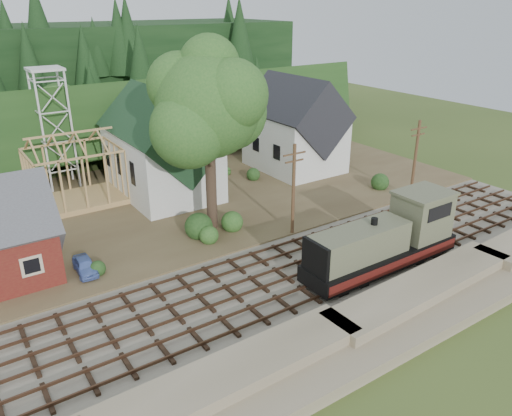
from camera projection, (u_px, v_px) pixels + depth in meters
ground at (258, 287)px, 34.73m from camera, size 140.00×140.00×0.00m
embankment at (343, 353)px, 28.24m from camera, size 64.00×5.00×1.60m
railroad_bed at (258, 286)px, 34.70m from camera, size 64.00×11.00×0.16m
village_flat at (154, 204)px, 48.42m from camera, size 64.00×26.00×0.30m
hillside at (82, 149)px, 66.81m from camera, size 70.00×28.96×12.74m
ridge at (52, 126)px, 79.03m from camera, size 80.00×20.00×12.00m
church at (162, 147)px, 48.79m from camera, size 8.40×15.17×13.00m
farmhouse at (295, 129)px, 56.66m from camera, size 8.40×10.80×10.60m
timber_frame at (75, 174)px, 47.17m from camera, size 8.20×6.20×6.99m
lattice_tower at (48, 93)px, 49.14m from camera, size 3.20×3.20×12.12m
big_tree at (210, 112)px, 39.60m from camera, size 10.90×8.40×14.70m
telegraph_pole_near at (293, 189)px, 40.67m from camera, size 2.20×0.28×8.00m
telegraph_pole_far at (415, 158)px, 48.42m from camera, size 2.20×0.28×8.00m
locomotive at (387, 241)px, 36.39m from camera, size 12.95×3.24×5.15m
car_blue at (85, 266)px, 35.79m from camera, size 1.48×3.33×1.12m
car_red at (313, 158)px, 59.60m from camera, size 5.23×3.85×1.32m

